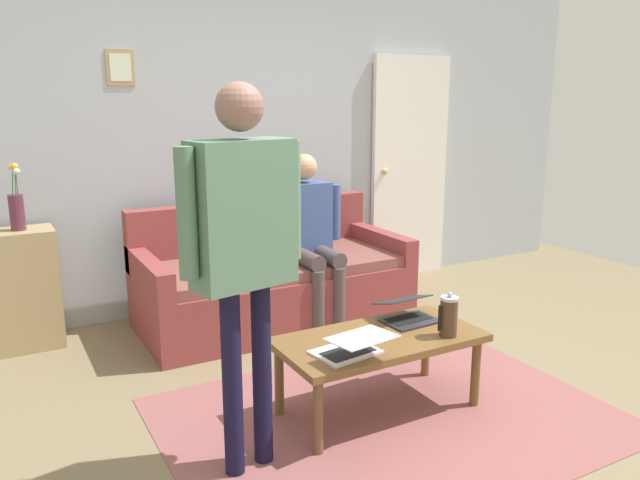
{
  "coord_description": "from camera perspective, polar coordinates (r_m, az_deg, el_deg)",
  "views": [
    {
      "loc": [
        1.88,
        2.55,
        1.69
      ],
      "look_at": [
        0.04,
        -0.79,
        0.8
      ],
      "focal_mm": 34.77,
      "sensor_mm": 36.0,
      "label": 1
    }
  ],
  "objects": [
    {
      "name": "ground_plane",
      "position": [
        3.59,
        6.81,
        -15.05
      ],
      "size": [
        7.68,
        7.68,
        0.0
      ],
      "primitive_type": "plane",
      "color": "#7E6D50"
    },
    {
      "name": "area_rug",
      "position": [
        3.49,
        6.32,
        -15.86
      ],
      "size": [
        2.33,
        1.73,
        0.01
      ],
      "primitive_type": "cube",
      "color": "#8D5151",
      "rests_on": "ground_plane"
    },
    {
      "name": "back_wall",
      "position": [
        5.12,
        -7.42,
        9.24
      ],
      "size": [
        7.04,
        0.11,
        2.7
      ],
      "color": "#ACB5C1",
      "rests_on": "ground_plane"
    },
    {
      "name": "interior_door",
      "position": [
        5.88,
        8.25,
        6.53
      ],
      "size": [
        0.82,
        0.09,
        2.05
      ],
      "color": "white",
      "rests_on": "ground_plane"
    },
    {
      "name": "couch",
      "position": [
        4.75,
        -4.44,
        -3.86
      ],
      "size": [
        1.99,
        0.93,
        0.88
      ],
      "color": "brown",
      "rests_on": "ground_plane"
    },
    {
      "name": "coffee_table",
      "position": [
        3.4,
        5.5,
        -9.58
      ],
      "size": [
        1.11,
        0.55,
        0.43
      ],
      "color": "brown",
      "rests_on": "ground_plane"
    },
    {
      "name": "laptop_left",
      "position": [
        3.61,
        8.04,
        -6.69
      ],
      "size": [
        0.32,
        0.3,
        0.14
      ],
      "color": "#28282D",
      "rests_on": "coffee_table"
    },
    {
      "name": "laptop_center",
      "position": [
        3.11,
        2.88,
        -9.82
      ],
      "size": [
        0.36,
        0.39,
        0.13
      ],
      "color": "silver",
      "rests_on": "coffee_table"
    },
    {
      "name": "french_press",
      "position": [
        3.4,
        11.75,
        -6.88
      ],
      "size": [
        0.12,
        0.1,
        0.25
      ],
      "color": "#4C3323",
      "rests_on": "coffee_table"
    },
    {
      "name": "side_shelf",
      "position": [
        4.66,
        -25.46,
        -4.1
      ],
      "size": [
        0.42,
        0.32,
        0.82
      ],
      "color": "tan",
      "rests_on": "ground_plane"
    },
    {
      "name": "flower_vase",
      "position": [
        4.54,
        -26.14,
        2.68
      ],
      "size": [
        0.09,
        0.09,
        0.44
      ],
      "color": "#59293F",
      "rests_on": "side_shelf"
    },
    {
      "name": "person_standing",
      "position": [
        2.66,
        -7.09,
        0.67
      ],
      "size": [
        0.61,
        0.27,
        1.75
      ],
      "color": "black",
      "rests_on": "ground_plane"
    },
    {
      "name": "person_seated",
      "position": [
        4.53,
        -0.96,
        0.9
      ],
      "size": [
        0.55,
        0.51,
        1.28
      ],
      "color": "#4D4143",
      "rests_on": "ground_plane"
    }
  ]
}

